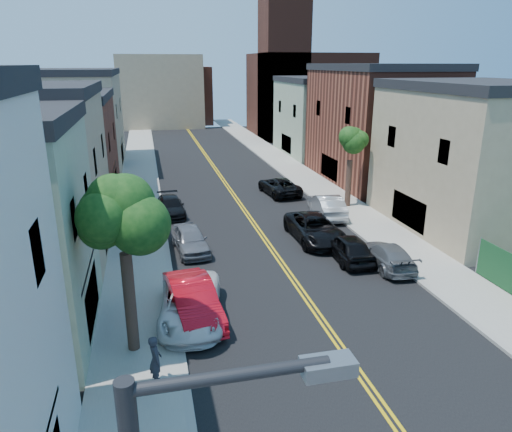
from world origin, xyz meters
TOP-DOWN VIEW (x-y plane):
  - sidewalk_left at (-7.90, 40.00)m, footprint 3.20×100.00m
  - sidewalk_right at (7.90, 40.00)m, footprint 3.20×100.00m
  - curb_left at (-6.15, 40.00)m, footprint 0.30×100.00m
  - curb_right at (6.15, 40.00)m, footprint 0.30×100.00m
  - bldg_left_tan_near at (-14.00, 25.00)m, footprint 9.00×10.00m
  - bldg_left_brick at (-14.00, 36.00)m, footprint 9.00×12.00m
  - bldg_left_tan_far at (-14.00, 50.00)m, footprint 9.00×16.00m
  - bldg_right_tan at (14.00, 24.00)m, footprint 9.00×12.00m
  - bldg_right_brick at (14.00, 38.00)m, footprint 9.00×14.00m
  - bldg_right_palegrn at (14.00, 52.00)m, footprint 9.00×12.00m
  - church at (16.33, 67.07)m, footprint 16.20×14.20m
  - backdrop_left at (-4.00, 82.00)m, footprint 14.00×8.00m
  - backdrop_center at (0.00, 86.00)m, footprint 10.00×8.00m
  - tree_left_mid at (-7.88, 14.01)m, footprint 5.20×5.20m
  - tree_right_far at (7.92, 30.01)m, footprint 4.40×4.40m
  - red_sedan at (-5.40, 16.02)m, footprint 2.42×5.34m
  - white_pickup at (-5.50, 15.88)m, footprint 3.24×5.93m
  - grey_car_left at (-4.77, 23.74)m, footprint 2.21×4.59m
  - black_car_left at (-5.50, 31.13)m, footprint 2.07×4.63m
  - grey_car_right at (5.50, 19.12)m, footprint 2.16×4.67m
  - black_car_right at (3.80, 20.48)m, footprint 1.92×4.48m
  - silver_car_right at (5.50, 28.19)m, footprint 2.26×5.16m
  - dark_car_right_far at (3.80, 34.86)m, footprint 2.98×5.46m
  - black_suv_lane at (3.00, 23.81)m, footprint 2.70×5.74m
  - pedestrian_left at (-7.10, 11.70)m, footprint 0.51×0.71m

SIDE VIEW (x-z plane):
  - sidewalk_left at x=-7.90m, z-range 0.00..0.15m
  - sidewalk_right at x=7.90m, z-range 0.00..0.15m
  - curb_left at x=-6.15m, z-range 0.00..0.15m
  - curb_right at x=6.15m, z-range 0.00..0.15m
  - black_car_left at x=-5.50m, z-range 0.00..1.32m
  - grey_car_right at x=5.50m, z-range 0.00..1.32m
  - dark_car_right_far at x=3.80m, z-range 0.00..1.45m
  - black_car_right at x=3.80m, z-range 0.00..1.51m
  - grey_car_left at x=-4.77m, z-range 0.00..1.51m
  - white_pickup at x=-5.50m, z-range 0.00..1.57m
  - black_suv_lane at x=3.00m, z-range 0.00..1.59m
  - silver_car_right at x=5.50m, z-range 0.00..1.65m
  - red_sedan at x=-5.40m, z-range 0.00..1.70m
  - pedestrian_left at x=-7.10m, z-range 0.15..1.94m
  - bldg_left_brick at x=-14.00m, z-range 0.00..8.00m
  - bldg_right_palegrn at x=14.00m, z-range 0.00..8.50m
  - bldg_left_tan_near at x=-14.00m, z-range 0.00..9.00m
  - bldg_right_tan at x=14.00m, z-range 0.00..9.00m
  - bldg_left_tan_far at x=-14.00m, z-range 0.00..9.50m
  - bldg_right_brick at x=14.00m, z-range 0.00..10.00m
  - backdrop_center at x=0.00m, z-range 0.00..10.00m
  - tree_right_far at x=7.92m, z-range 1.74..9.77m
  - backdrop_left at x=-4.00m, z-range 0.00..12.00m
  - tree_left_mid at x=-7.88m, z-range 1.94..11.23m
  - church at x=16.33m, z-range -4.06..18.54m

